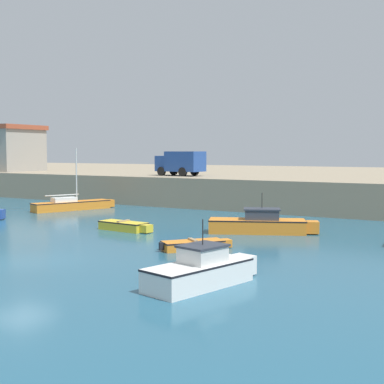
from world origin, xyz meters
name	(u,v)px	position (x,y,z in m)	size (l,w,h in m)	color
ground_plane	(22,261)	(0.00, 0.00, 0.00)	(200.00, 200.00, 0.00)	#235670
quay_seawall	(316,183)	(0.00, 41.64, 1.26)	(120.00, 40.00, 2.52)	gray
dinghy_orange_0	(195,244)	(5.01, 6.12, 0.24)	(2.80, 3.17, 0.51)	orange
sailboat_orange_1	(72,205)	(-12.21, 16.25, 0.44)	(3.56, 6.89, 5.00)	orange
motorboat_white_3	(202,270)	(8.71, 0.22, 0.54)	(2.53, 4.99, 2.35)	white
dinghy_yellow_4	(125,226)	(-1.68, 9.39, 0.29)	(3.68, 1.45, 0.61)	yellow
motorboat_orange_5	(260,224)	(5.68, 12.54, 0.53)	(6.24, 3.76, 2.33)	orange
harbor_shed_near_wharf	(0,148)	(-32.00, 25.91, 5.10)	(9.15, 6.07, 5.13)	gray
truck_on_quay	(181,162)	(-7.61, 25.46, 3.73)	(4.42, 2.38, 2.20)	#234793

